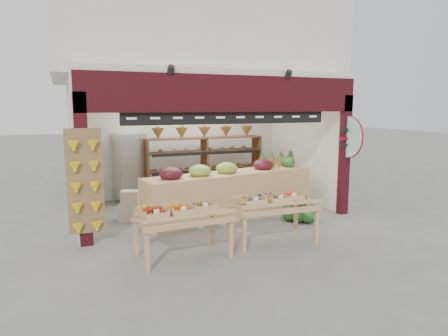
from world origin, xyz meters
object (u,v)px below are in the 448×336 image
refrigerator (130,168)px  display_table_left (176,213)px  cardboard_stack (141,209)px  back_shelving (204,155)px  watermelon_pile (298,210)px  mid_counter (230,193)px  display_table_right (269,201)px

refrigerator → display_table_left: bearing=-97.3°
display_table_left → cardboard_stack: bearing=93.1°
back_shelving → watermelon_pile: back_shelving is taller
refrigerator → watermelon_pile: 4.31m
refrigerator → mid_counter: bearing=-58.7°
cardboard_stack → watermelon_pile: bearing=-22.4°
refrigerator → cardboard_stack: bearing=-100.7°
back_shelving → cardboard_stack: bearing=-145.1°
display_table_left → watermelon_pile: display_table_left is taller
back_shelving → display_table_right: (-0.08, -3.63, -0.43)m
watermelon_pile → display_table_left: bearing=-159.8°
back_shelving → watermelon_pile: size_ratio=3.98×
watermelon_pile → back_shelving: bearing=114.2°
mid_counter → display_table_left: 2.58m
refrigerator → cardboard_stack: size_ratio=1.63×
display_table_left → display_table_right: size_ratio=1.00×
back_shelving → watermelon_pile: (1.19, -2.64, -0.95)m
cardboard_stack → refrigerator: bearing=87.4°
cardboard_stack → display_table_right: (1.86, -2.27, 0.51)m
cardboard_stack → watermelon_pile: size_ratio=1.38×
back_shelving → refrigerator: 1.91m
back_shelving → display_table_left: bearing=-115.8°
back_shelving → watermelon_pile: 3.04m
back_shelving → display_table_right: size_ratio=2.00×
back_shelving → refrigerator: (-1.86, 0.34, -0.30)m
refrigerator → display_table_right: size_ratio=1.14×
refrigerator → display_table_right: (1.78, -3.96, -0.13)m
refrigerator → watermelon_pile: size_ratio=2.26×
mid_counter → display_table_left: bearing=-132.8°
back_shelving → cardboard_stack: size_ratio=2.87×
display_table_left → watermelon_pile: 3.23m
cardboard_stack → display_table_left: size_ratio=0.70×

